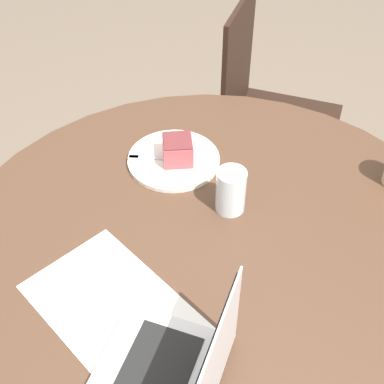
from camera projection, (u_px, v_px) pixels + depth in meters
name	position (u px, v px, depth m)	size (l,w,h in m)	color
dining_table	(212.00, 283.00, 1.34)	(1.32, 1.32, 0.75)	#4C3323
chair	(265.00, 115.00, 2.12)	(0.51, 0.51, 0.92)	black
paper_document	(116.00, 310.00, 1.14)	(0.45, 0.33, 0.00)	white
plate	(174.00, 160.00, 1.49)	(0.26, 0.26, 0.01)	silver
cake_slice	(178.00, 150.00, 1.46)	(0.11, 0.12, 0.07)	#B74C51
fork	(153.00, 158.00, 1.48)	(0.16, 0.10, 0.00)	silver
water_glass	(231.00, 191.00, 1.32)	(0.08, 0.08, 0.12)	silver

